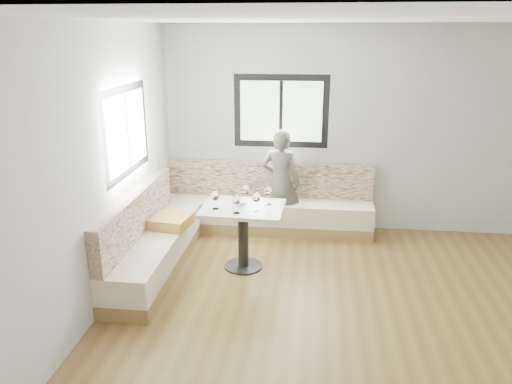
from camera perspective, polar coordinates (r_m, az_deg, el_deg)
room at (r=4.60m, az=10.86°, el=1.28°), size 5.01×5.01×2.81m
banquette at (r=6.51m, az=-3.95°, el=-3.42°), size 2.90×2.80×0.95m
table at (r=5.83m, az=-1.49°, el=-3.48°), size 0.96×0.76×0.77m
person at (r=6.80m, az=2.85°, el=1.12°), size 0.59×0.44×1.47m
olive_ramekin at (r=5.82m, az=-1.88°, el=-1.25°), size 0.11×0.11×0.04m
wine_glass_a at (r=5.66m, az=-4.67°, el=-0.46°), size 0.10×0.10×0.22m
wine_glass_b at (r=5.51m, az=-2.27°, el=-0.93°), size 0.10×0.10×0.22m
wine_glass_c at (r=5.58m, az=0.03°, el=-0.66°), size 0.10×0.10×0.22m
wine_glass_d at (r=5.82m, az=-1.24°, el=0.14°), size 0.10×0.10×0.22m
wine_glass_e at (r=5.78m, az=1.37°, el=0.02°), size 0.10×0.10×0.22m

